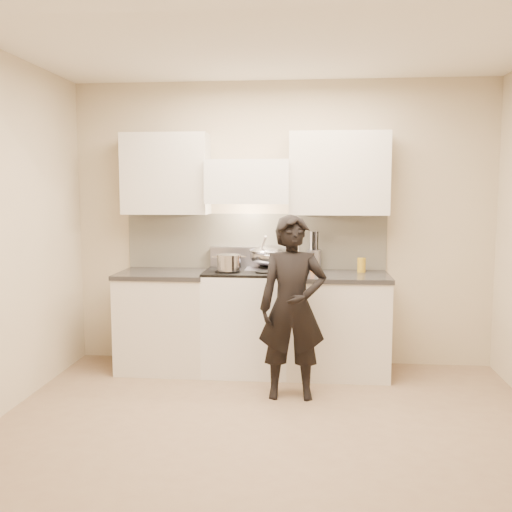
# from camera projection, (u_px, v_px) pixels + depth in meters

# --- Properties ---
(ground_plane) EXTENTS (4.00, 4.00, 0.00)m
(ground_plane) POSITION_uv_depth(u_px,v_px,m) (268.00, 436.00, 3.90)
(ground_plane) COLOR #887258
(room_shell) EXTENTS (4.04, 3.54, 2.70)m
(room_shell) POSITION_uv_depth(u_px,v_px,m) (265.00, 201.00, 4.09)
(room_shell) COLOR #C4B497
(room_shell) RESTS_ON ground
(stove) EXTENTS (0.76, 0.65, 0.96)m
(stove) POSITION_uv_depth(u_px,v_px,m) (247.00, 320.00, 5.28)
(stove) COLOR white
(stove) RESTS_ON ground
(counter_right) EXTENTS (0.92, 0.67, 0.92)m
(counter_right) POSITION_uv_depth(u_px,v_px,m) (337.00, 324.00, 5.21)
(counter_right) COLOR silver
(counter_right) RESTS_ON ground
(counter_left) EXTENTS (0.82, 0.67, 0.92)m
(counter_left) POSITION_uv_depth(u_px,v_px,m) (165.00, 320.00, 5.36)
(counter_left) COLOR silver
(counter_left) RESTS_ON ground
(wok) EXTENTS (0.39, 0.49, 0.32)m
(wok) POSITION_uv_depth(u_px,v_px,m) (270.00, 255.00, 5.34)
(wok) COLOR #A4A3AD
(wok) RESTS_ON stove
(stock_pot) EXTENTS (0.30, 0.25, 0.14)m
(stock_pot) POSITION_uv_depth(u_px,v_px,m) (229.00, 262.00, 5.10)
(stock_pot) COLOR #A4A3AD
(stock_pot) RESTS_ON stove
(utensil_crock) EXTENTS (0.14, 0.14, 0.37)m
(utensil_crock) POSITION_uv_depth(u_px,v_px,m) (314.00, 258.00, 5.39)
(utensil_crock) COLOR gray
(utensil_crock) RESTS_ON counter_right
(spice_jar) EXTENTS (0.04, 0.04, 0.09)m
(spice_jar) POSITION_uv_depth(u_px,v_px,m) (312.00, 266.00, 5.31)
(spice_jar) COLOR orange
(spice_jar) RESTS_ON counter_right
(oil_glass) EXTENTS (0.08, 0.08, 0.13)m
(oil_glass) POSITION_uv_depth(u_px,v_px,m) (361.00, 265.00, 5.27)
(oil_glass) COLOR #AE881E
(oil_glass) RESTS_ON counter_right
(person) EXTENTS (0.56, 0.39, 1.48)m
(person) POSITION_uv_depth(u_px,v_px,m) (292.00, 307.00, 4.56)
(person) COLOR black
(person) RESTS_ON ground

